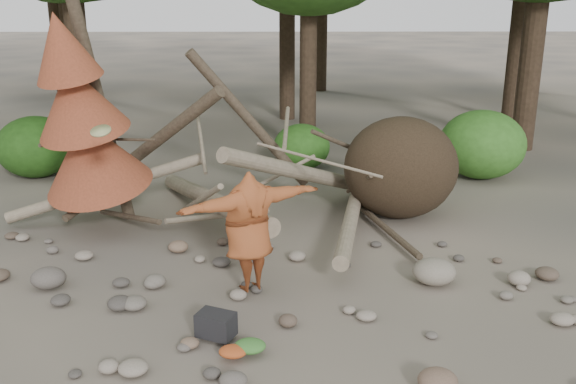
{
  "coord_description": "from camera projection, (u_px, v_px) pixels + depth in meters",
  "views": [
    {
      "loc": [
        0.31,
        -7.56,
        4.29
      ],
      "look_at": [
        0.4,
        1.5,
        1.4
      ],
      "focal_mm": 40.0,
      "sensor_mm": 36.0,
      "label": 1
    }
  ],
  "objects": [
    {
      "name": "ground",
      "position": [
        259.0,
        327.0,
        8.51
      ],
      "size": [
        120.0,
        120.0,
        0.0
      ],
      "primitive_type": "plane",
      "color": "#514C44",
      "rests_on": "ground"
    },
    {
      "name": "deadfall_pile",
      "position": [
        371.0,
        171.0,
        12.28
      ],
      "size": [
        8.55,
        5.24,
        3.3
      ],
      "color": "#332619",
      "rests_on": "ground"
    },
    {
      "name": "dead_conifer",
      "position": [
        83.0,
        120.0,
        11.05
      ],
      "size": [
        2.06,
        2.16,
        4.35
      ],
      "color": "#4C3F30",
      "rests_on": "ground"
    },
    {
      "name": "bush_left",
      "position": [
        35.0,
        147.0,
        15.1
      ],
      "size": [
        1.8,
        1.8,
        1.44
      ],
      "primitive_type": "ellipsoid",
      "color": "#235015",
      "rests_on": "ground"
    },
    {
      "name": "bush_mid",
      "position": [
        302.0,
        147.0,
        15.78
      ],
      "size": [
        1.4,
        1.4,
        1.12
      ],
      "primitive_type": "ellipsoid",
      "color": "#2F651D",
      "rests_on": "ground"
    },
    {
      "name": "bush_right",
      "position": [
        482.0,
        144.0,
        14.98
      ],
      "size": [
        2.0,
        2.0,
        1.6
      ],
      "primitive_type": "ellipsoid",
      "color": "#3A7825",
      "rests_on": "ground"
    },
    {
      "name": "frisbee_thrower",
      "position": [
        249.0,
        231.0,
        9.16
      ],
      "size": [
        3.38,
        1.61,
        2.36
      ],
      "color": "brown",
      "rests_on": "ground"
    },
    {
      "name": "backpack",
      "position": [
        216.0,
        329.0,
        8.15
      ],
      "size": [
        0.55,
        0.47,
        0.31
      ],
      "primitive_type": "cube",
      "rotation": [
        0.0,
        0.0,
        -0.41
      ],
      "color": "black",
      "rests_on": "ground"
    },
    {
      "name": "cloth_green",
      "position": [
        250.0,
        350.0,
        7.84
      ],
      "size": [
        0.39,
        0.33,
        0.15
      ],
      "primitive_type": "ellipsoid",
      "color": "#39702D",
      "rests_on": "ground"
    },
    {
      "name": "cloth_orange",
      "position": [
        233.0,
        355.0,
        7.74
      ],
      "size": [
        0.35,
        0.28,
        0.13
      ],
      "primitive_type": "ellipsoid",
      "color": "#A6441C",
      "rests_on": "ground"
    },
    {
      "name": "boulder_front_right",
      "position": [
        438.0,
        381.0,
        7.11
      ],
      "size": [
        0.45,
        0.4,
        0.27
      ],
      "primitive_type": "ellipsoid",
      "color": "brown",
      "rests_on": "ground"
    },
    {
      "name": "boulder_mid_right",
      "position": [
        434.0,
        272.0,
        9.69
      ],
      "size": [
        0.66,
        0.59,
        0.39
      ],
      "primitive_type": "ellipsoid",
      "color": "gray",
      "rests_on": "ground"
    },
    {
      "name": "boulder_mid_left",
      "position": [
        48.0,
        278.0,
        9.57
      ],
      "size": [
        0.52,
        0.47,
        0.31
      ],
      "primitive_type": "ellipsoid",
      "color": "#5A534C",
      "rests_on": "ground"
    }
  ]
}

